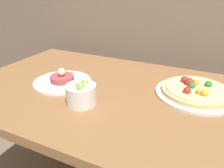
{
  "coord_description": "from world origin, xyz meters",
  "views": [
    {
      "loc": [
        0.31,
        -0.34,
        1.15
      ],
      "look_at": [
        -0.02,
        0.36,
        0.79
      ],
      "focal_mm": 35.0,
      "sensor_mm": 36.0,
      "label": 1
    }
  ],
  "objects": [
    {
      "name": "tartare_plate",
      "position": [
        -0.26,
        0.35,
        0.76
      ],
      "size": [
        0.25,
        0.25,
        0.07
      ],
      "color": "white",
      "rests_on": "dining_table"
    },
    {
      "name": "pizza_plate",
      "position": [
        0.28,
        0.49,
        0.77
      ],
      "size": [
        0.31,
        0.31,
        0.06
      ],
      "color": "white",
      "rests_on": "dining_table"
    },
    {
      "name": "small_bowl",
      "position": [
        -0.08,
        0.24,
        0.79
      ],
      "size": [
        0.11,
        0.11,
        0.08
      ],
      "color": "white",
      "rests_on": "dining_table"
    },
    {
      "name": "dining_table",
      "position": [
        0.0,
        0.38,
        0.65
      ],
      "size": [
        1.33,
        0.76,
        0.75
      ],
      "color": "olive",
      "rests_on": "ground_plane"
    }
  ]
}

